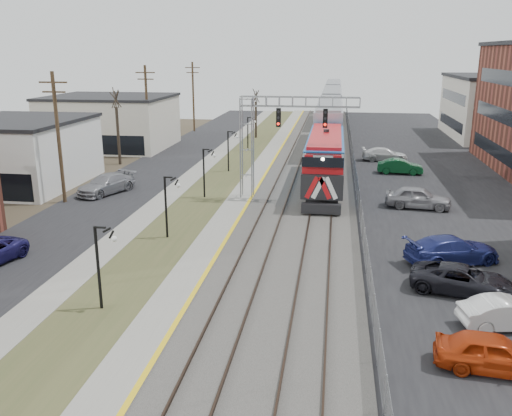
% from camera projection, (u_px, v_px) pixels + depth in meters
% --- Properties ---
extents(street_west, '(7.00, 120.00, 0.04)m').
position_uv_depth(street_west, '(145.00, 176.00, 51.54)').
color(street_west, black).
rests_on(street_west, ground).
extents(sidewalk, '(2.00, 120.00, 0.08)m').
position_uv_depth(sidewalk, '(191.00, 177.00, 50.91)').
color(sidewalk, gray).
rests_on(sidewalk, ground).
extents(grass_median, '(4.00, 120.00, 0.06)m').
position_uv_depth(grass_median, '(222.00, 178.00, 50.49)').
color(grass_median, '#3D4524').
rests_on(grass_median, ground).
extents(platform, '(2.00, 120.00, 0.24)m').
position_uv_depth(platform, '(254.00, 178.00, 50.05)').
color(platform, gray).
rests_on(platform, ground).
extents(ballast_bed, '(8.00, 120.00, 0.20)m').
position_uv_depth(ballast_bed, '(308.00, 180.00, 49.35)').
color(ballast_bed, '#595651').
rests_on(ballast_bed, ground).
extents(parking_lot, '(16.00, 120.00, 0.04)m').
position_uv_depth(parking_lot, '(444.00, 186.00, 47.70)').
color(parking_lot, black).
rests_on(parking_lot, ground).
extents(platform_edge, '(0.24, 120.00, 0.01)m').
position_uv_depth(platform_edge, '(263.00, 177.00, 49.89)').
color(platform_edge, gold).
rests_on(platform_edge, platform).
extents(track_near, '(1.58, 120.00, 0.15)m').
position_uv_depth(track_near, '(286.00, 178.00, 49.58)').
color(track_near, '#2D2119').
rests_on(track_near, ballast_bed).
extents(track_far, '(1.58, 120.00, 0.15)m').
position_uv_depth(track_far, '(325.00, 179.00, 49.09)').
color(track_far, '#2D2119').
rests_on(track_far, ballast_bed).
extents(train, '(3.00, 85.85, 5.33)m').
position_uv_depth(train, '(331.00, 111.00, 79.88)').
color(train, '#1457AA').
rests_on(train, ground).
extents(signal_gantry, '(9.00, 1.07, 8.15)m').
position_uv_depth(signal_gantry, '(269.00, 130.00, 41.56)').
color(signal_gantry, gray).
rests_on(signal_gantry, ground).
extents(lampposts, '(0.14, 62.14, 4.00)m').
position_uv_depth(lampposts, '(167.00, 206.00, 34.06)').
color(lampposts, black).
rests_on(lampposts, ground).
extents(utility_poles, '(0.28, 80.28, 10.00)m').
position_uv_depth(utility_poles, '(59.00, 139.00, 41.07)').
color(utility_poles, '#4C3823').
rests_on(utility_poles, ground).
extents(fence, '(0.04, 120.00, 1.60)m').
position_uv_depth(fence, '(355.00, 174.00, 48.57)').
color(fence, gray).
rests_on(fence, ground).
extents(bare_trees, '(12.30, 42.30, 5.95)m').
position_uv_depth(bare_trees, '(146.00, 141.00, 54.68)').
color(bare_trees, '#382D23').
rests_on(bare_trees, ground).
extents(car_lot_a, '(4.38, 2.20, 1.43)m').
position_uv_depth(car_lot_a, '(494.00, 354.00, 19.79)').
color(car_lot_a, '#B0310D').
rests_on(car_lot_a, ground).
extents(car_lot_b, '(4.25, 2.18, 1.33)m').
position_uv_depth(car_lot_b, '(508.00, 314.00, 22.90)').
color(car_lot_b, silver).
rests_on(car_lot_b, ground).
extents(car_lot_c, '(5.36, 3.53, 1.37)m').
position_uv_depth(car_lot_c, '(463.00, 280.00, 26.25)').
color(car_lot_c, black).
rests_on(car_lot_c, ground).
extents(car_lot_d, '(5.74, 3.97, 1.54)m').
position_uv_depth(car_lot_d, '(452.00, 250.00, 29.98)').
color(car_lot_d, navy).
rests_on(car_lot_d, ground).
extents(car_lot_e, '(5.00, 2.52, 1.63)m').
position_uv_depth(car_lot_e, '(418.00, 198.00, 40.58)').
color(car_lot_e, gray).
rests_on(car_lot_e, ground).
extents(car_lot_f, '(4.35, 1.75, 1.41)m').
position_uv_depth(car_lot_f, '(400.00, 167.00, 52.13)').
color(car_lot_f, '#0D4520').
rests_on(car_lot_f, ground).
extents(car_street_b, '(4.11, 5.85, 1.57)m').
position_uv_depth(car_street_b, '(106.00, 185.00, 44.83)').
color(car_street_b, gray).
rests_on(car_street_b, ground).
extents(car_lot_g, '(4.91, 2.17, 1.40)m').
position_uv_depth(car_lot_g, '(385.00, 155.00, 58.32)').
color(car_lot_g, silver).
rests_on(car_lot_g, ground).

